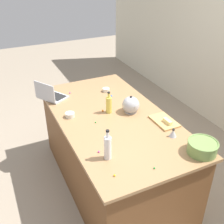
% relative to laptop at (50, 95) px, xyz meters
% --- Properties ---
extents(ground_plane, '(12.00, 12.00, 0.00)m').
position_rel_laptop_xyz_m(ground_plane, '(0.65, 0.47, -0.95)').
color(ground_plane, gray).
extents(island_counter, '(1.99, 1.06, 0.90)m').
position_rel_laptop_xyz_m(island_counter, '(0.65, 0.47, -0.50)').
color(island_counter, brown).
rests_on(island_counter, ground).
extents(laptop, '(0.38, 0.35, 0.22)m').
position_rel_laptop_xyz_m(laptop, '(0.00, 0.00, 0.00)').
color(laptop, '#B7B7BC').
rests_on(laptop, island_counter).
extents(mixing_bowl_large, '(0.25, 0.25, 0.11)m').
position_rel_laptop_xyz_m(mixing_bowl_large, '(1.51, 0.88, 0.01)').
color(mixing_bowl_large, '#72934C').
rests_on(mixing_bowl_large, island_counter).
extents(bottle_vinegar, '(0.06, 0.06, 0.27)m').
position_rel_laptop_xyz_m(bottle_vinegar, '(1.24, 0.15, 0.06)').
color(bottle_vinegar, white).
rests_on(bottle_vinegar, island_counter).
extents(bottle_oil, '(0.06, 0.06, 0.23)m').
position_rel_laptop_xyz_m(bottle_oil, '(0.57, 0.47, 0.05)').
color(bottle_oil, '#DBC64C').
rests_on(bottle_oil, island_counter).
extents(kettle, '(0.21, 0.18, 0.20)m').
position_rel_laptop_xyz_m(kettle, '(0.65, 0.68, 0.03)').
color(kettle, '#ADADB2').
rests_on(kettle, island_counter).
extents(cutting_board, '(0.30, 0.19, 0.02)m').
position_rel_laptop_xyz_m(cutting_board, '(0.97, 0.88, -0.04)').
color(cutting_board, tan).
rests_on(cutting_board, island_counter).
extents(butter_stick_left, '(0.11, 0.04, 0.04)m').
position_rel_laptop_xyz_m(butter_stick_left, '(1.02, 0.88, -0.01)').
color(butter_stick_left, '#F4E58C').
rests_on(butter_stick_left, cutting_board).
extents(ramekin_small, '(0.09, 0.09, 0.05)m').
position_rel_laptop_xyz_m(ramekin_small, '(0.48, 0.07, -0.02)').
color(ramekin_small, beige).
rests_on(ramekin_small, island_counter).
extents(ramekin_medium, '(0.08, 0.08, 0.04)m').
position_rel_laptop_xyz_m(ramekin_medium, '(0.10, 0.65, -0.03)').
color(ramekin_medium, beige).
rests_on(ramekin_medium, island_counter).
extents(kitchen_timer, '(0.07, 0.07, 0.08)m').
position_rel_laptop_xyz_m(kitchen_timer, '(1.21, 0.81, -0.01)').
color(kitchen_timer, '#B2B2B7').
rests_on(kitchen_timer, island_counter).
extents(candy_0, '(0.02, 0.02, 0.02)m').
position_rel_laptop_xyz_m(candy_0, '(0.58, 0.49, -0.04)').
color(candy_0, red).
rests_on(candy_0, island_counter).
extents(candy_1, '(0.02, 0.02, 0.02)m').
position_rel_laptop_xyz_m(candy_1, '(0.52, 0.42, -0.04)').
color(candy_1, orange).
rests_on(candy_1, island_counter).
extents(candy_2, '(0.02, 0.02, 0.02)m').
position_rel_laptop_xyz_m(candy_2, '(1.45, 0.11, -0.04)').
color(candy_2, yellow).
rests_on(candy_2, island_counter).
extents(candy_3, '(0.01, 0.01, 0.01)m').
position_rel_laptop_xyz_m(candy_3, '(1.51, 0.42, -0.04)').
color(candy_3, green).
rests_on(candy_3, island_counter).
extents(candy_4, '(0.02, 0.02, 0.02)m').
position_rel_laptop_xyz_m(candy_4, '(-0.04, 0.24, -0.04)').
color(candy_4, '#CC3399').
rests_on(candy_4, island_counter).
extents(candy_5, '(0.02, 0.02, 0.02)m').
position_rel_laptop_xyz_m(candy_5, '(0.26, 0.65, -0.04)').
color(candy_5, blue).
rests_on(candy_5, island_counter).
extents(candy_6, '(0.02, 0.02, 0.02)m').
position_rel_laptop_xyz_m(candy_6, '(1.14, 0.11, -0.04)').
color(candy_6, '#CC3399').
rests_on(candy_6, island_counter).
extents(candy_7, '(0.01, 0.01, 0.01)m').
position_rel_laptop_xyz_m(candy_7, '(0.70, 0.27, -0.04)').
color(candy_7, green).
rests_on(candy_7, island_counter).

